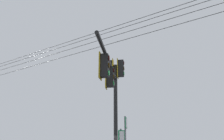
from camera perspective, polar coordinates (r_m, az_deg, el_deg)
signal_mast_assembly at (r=11.07m, az=0.17°, el=-4.23°), size 3.21×4.83×6.51m
overhead_wire_span at (r=14.16m, az=-4.74°, el=7.25°), size 19.43×29.30×1.25m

